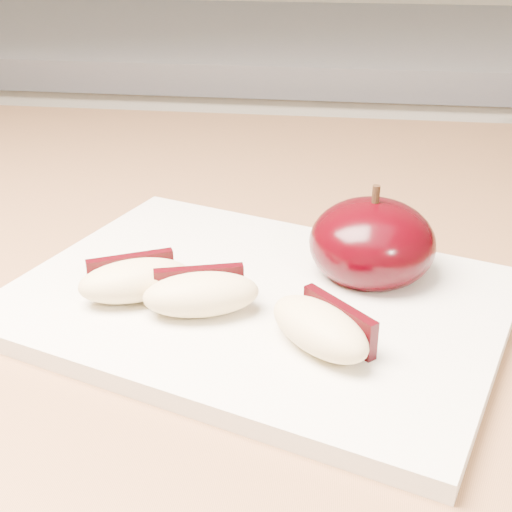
# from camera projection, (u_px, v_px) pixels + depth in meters

# --- Properties ---
(back_cabinet) EXTENTS (2.40, 0.62, 0.94)m
(back_cabinet) POSITION_uv_depth(u_px,v_px,m) (265.00, 283.00, 1.35)
(back_cabinet) COLOR silver
(back_cabinet) RESTS_ON ground
(cutting_board) EXTENTS (0.33, 0.29, 0.01)m
(cutting_board) POSITION_uv_depth(u_px,v_px,m) (256.00, 302.00, 0.42)
(cutting_board) COLOR silver
(cutting_board) RESTS_ON island_counter
(apple_half) EXTENTS (0.09, 0.09, 0.07)m
(apple_half) POSITION_uv_depth(u_px,v_px,m) (372.00, 243.00, 0.44)
(apple_half) COLOR black
(apple_half) RESTS_ON cutting_board
(apple_wedge_a) EXTENTS (0.07, 0.06, 0.02)m
(apple_wedge_a) POSITION_uv_depth(u_px,v_px,m) (134.00, 279.00, 0.41)
(apple_wedge_a) COLOR beige
(apple_wedge_a) RESTS_ON cutting_board
(apple_wedge_b) EXTENTS (0.07, 0.05, 0.02)m
(apple_wedge_b) POSITION_uv_depth(u_px,v_px,m) (201.00, 293.00, 0.40)
(apple_wedge_b) COLOR beige
(apple_wedge_b) RESTS_ON cutting_board
(apple_wedge_c) EXTENTS (0.07, 0.07, 0.02)m
(apple_wedge_c) POSITION_uv_depth(u_px,v_px,m) (322.00, 327.00, 0.37)
(apple_wedge_c) COLOR beige
(apple_wedge_c) RESTS_ON cutting_board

